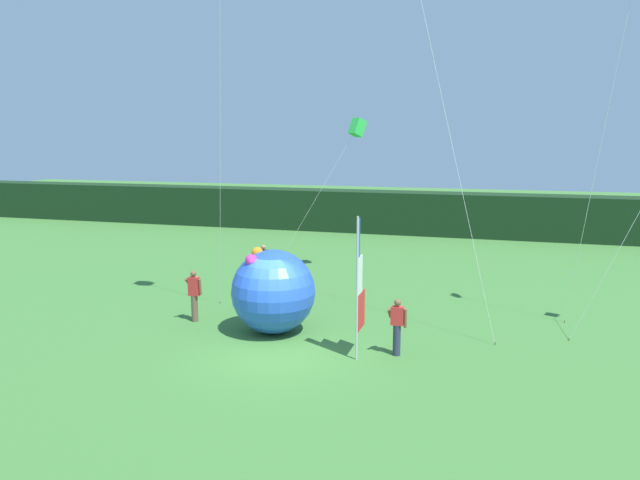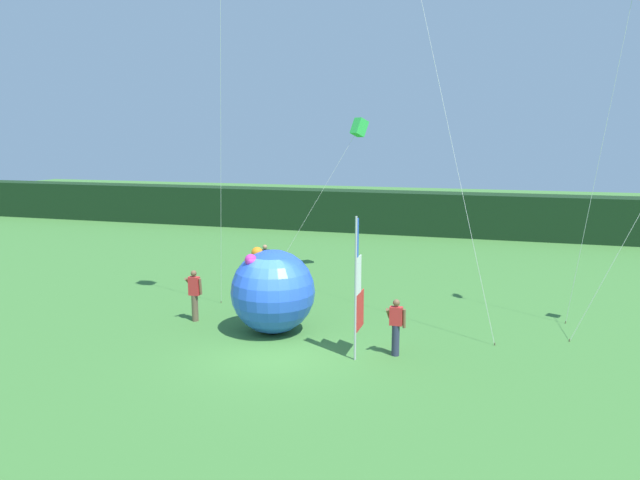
{
  "view_description": "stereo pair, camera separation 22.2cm",
  "coord_description": "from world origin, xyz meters",
  "px_view_note": "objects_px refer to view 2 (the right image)",
  "views": [
    {
      "loc": [
        5.8,
        -15.26,
        6.13
      ],
      "look_at": [
        0.31,
        3.26,
        2.81
      ],
      "focal_mm": 33.16,
      "sensor_mm": 36.0,
      "label": 1
    },
    {
      "loc": [
        6.01,
        -15.19,
        6.13
      ],
      "look_at": [
        0.31,
        3.26,
        2.81
      ],
      "focal_mm": 33.16,
      "sensor_mm": 36.0,
      "label": 2
    }
  ],
  "objects_px": {
    "person_near_banner": "(265,262)",
    "person_far_left": "(282,274)",
    "inflatable_balloon": "(273,291)",
    "person_mid_field": "(194,294)",
    "banner_flag": "(358,290)",
    "person_far_right": "(396,326)",
    "kite_green_box_4": "(359,128)"
  },
  "relations": [
    {
      "from": "person_near_banner",
      "to": "person_far_left",
      "type": "relative_size",
      "value": 0.92
    },
    {
      "from": "inflatable_balloon",
      "to": "person_mid_field",
      "type": "bearing_deg",
      "value": 174.06
    },
    {
      "from": "banner_flag",
      "to": "person_far_right",
      "type": "height_order",
      "value": "banner_flag"
    },
    {
      "from": "person_mid_field",
      "to": "person_far_right",
      "type": "height_order",
      "value": "person_mid_field"
    },
    {
      "from": "banner_flag",
      "to": "inflatable_balloon",
      "type": "relative_size",
      "value": 1.49
    },
    {
      "from": "person_far_right",
      "to": "person_far_left",
      "type": "bearing_deg",
      "value": 137.23
    },
    {
      "from": "banner_flag",
      "to": "kite_green_box_4",
      "type": "xyz_separation_m",
      "value": [
        -2.46,
        10.19,
        4.65
      ]
    },
    {
      "from": "person_mid_field",
      "to": "person_far_left",
      "type": "height_order",
      "value": "person_far_left"
    },
    {
      "from": "person_far_right",
      "to": "banner_flag",
      "type": "bearing_deg",
      "value": -159.99
    },
    {
      "from": "person_far_right",
      "to": "kite_green_box_4",
      "type": "xyz_separation_m",
      "value": [
        -3.49,
        9.81,
        5.71
      ]
    },
    {
      "from": "person_mid_field",
      "to": "inflatable_balloon",
      "type": "relative_size",
      "value": 0.65
    },
    {
      "from": "banner_flag",
      "to": "person_far_left",
      "type": "xyz_separation_m",
      "value": [
        -4.28,
        5.28,
        -1.0
      ]
    },
    {
      "from": "inflatable_balloon",
      "to": "person_far_right",
      "type": "bearing_deg",
      "value": -12.46
    },
    {
      "from": "banner_flag",
      "to": "person_mid_field",
      "type": "relative_size",
      "value": 2.31
    },
    {
      "from": "inflatable_balloon",
      "to": "person_far_left",
      "type": "bearing_deg",
      "value": 106.64
    },
    {
      "from": "person_far_left",
      "to": "kite_green_box_4",
      "type": "xyz_separation_m",
      "value": [
        1.82,
        4.9,
        5.65
      ]
    },
    {
      "from": "person_far_left",
      "to": "person_far_right",
      "type": "bearing_deg",
      "value": -42.77
    },
    {
      "from": "person_mid_field",
      "to": "inflatable_balloon",
      "type": "bearing_deg",
      "value": -5.94
    },
    {
      "from": "banner_flag",
      "to": "person_near_banner",
      "type": "distance_m",
      "value": 9.57
    },
    {
      "from": "person_near_banner",
      "to": "inflatable_balloon",
      "type": "distance_m",
      "value": 6.81
    },
    {
      "from": "person_far_right",
      "to": "person_near_banner",
      "type": "bearing_deg",
      "value": 134.36
    },
    {
      "from": "banner_flag",
      "to": "person_far_right",
      "type": "bearing_deg",
      "value": 20.01
    },
    {
      "from": "inflatable_balloon",
      "to": "banner_flag",
      "type": "bearing_deg",
      "value": -22.59
    },
    {
      "from": "banner_flag",
      "to": "kite_green_box_4",
      "type": "bearing_deg",
      "value": 103.58
    },
    {
      "from": "person_near_banner",
      "to": "person_mid_field",
      "type": "relative_size",
      "value": 0.93
    },
    {
      "from": "kite_green_box_4",
      "to": "person_far_right",
      "type": "bearing_deg",
      "value": -70.43
    },
    {
      "from": "banner_flag",
      "to": "person_far_left",
      "type": "bearing_deg",
      "value": 129.0
    },
    {
      "from": "person_near_banner",
      "to": "kite_green_box_4",
      "type": "bearing_deg",
      "value": 38.37
    },
    {
      "from": "person_near_banner",
      "to": "inflatable_balloon",
      "type": "bearing_deg",
      "value": -65.47
    },
    {
      "from": "person_mid_field",
      "to": "person_far_right",
      "type": "relative_size",
      "value": 1.06
    },
    {
      "from": "person_mid_field",
      "to": "inflatable_balloon",
      "type": "distance_m",
      "value": 3.02
    },
    {
      "from": "person_mid_field",
      "to": "kite_green_box_4",
      "type": "xyz_separation_m",
      "value": [
        3.6,
        8.59,
        5.66
      ]
    }
  ]
}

